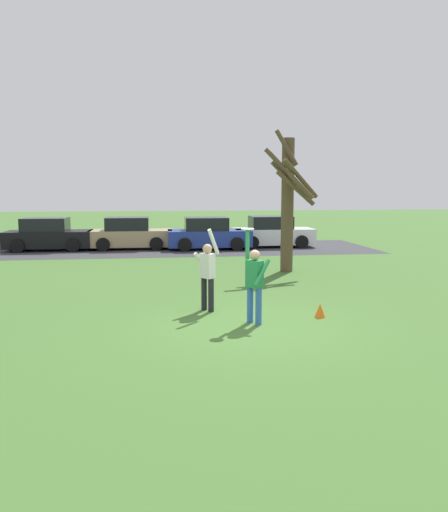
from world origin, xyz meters
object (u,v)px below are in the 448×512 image
Objects in this scene: person_defender at (207,271)px; frisbee_disc at (248,229)px; person_catcher at (255,280)px; parked_car_blue at (209,235)px; field_cone_orange at (320,310)px; parked_car_tan at (130,234)px; bare_tree_tall at (288,200)px; parked_car_black at (48,235)px; parked_car_white at (272,233)px.

frisbee_disc is (0.78, -1.12, 1.11)m from person_defender.
parked_car_blue is (0.44, 14.14, -0.25)m from person_catcher.
frisbee_disc is 0.89× the size of field_cone_orange.
bare_tree_tall is (5.99, -7.96, 1.85)m from parked_car_tan.
parked_car_black is 12.85× the size of field_cone_orange.
parked_car_white is (3.97, 14.54, -1.37)m from frisbee_disc.
field_cone_orange is (1.19, -13.80, -0.57)m from parked_car_blue.
frisbee_disc reaches higher than parked_car_blue.
parked_car_blue is (1.35, 12.83, -0.25)m from person_defender.
person_catcher is 7.27× the size of frisbee_disc.
parked_car_tan is at bearing 109.44° from field_cone_orange.
frisbee_disc reaches higher than parked_car_black.
person_defender is 14.88m from parked_car_black.
parked_car_black is at bearing -179.47° from parked_car_white.
person_defender is at bearing -78.86° from parked_car_tan.
parked_car_tan reaches higher than field_cone_orange.
field_cone_orange is at bearing -57.46° from parked_car_black.
parked_car_blue and parked_car_white have the same top height.
person_catcher reaches higher than parked_car_black.
parked_car_white is (4.75, 13.42, -0.25)m from person_defender.
parked_car_black is at bearing 141.42° from bare_tree_tall.
person_catcher reaches higher than parked_car_blue.
person_defender is (-0.91, 1.31, -0.00)m from person_catcher.
parked_car_tan is at bearing 171.63° from parked_car_blue.
field_cone_orange is (1.76, 0.15, -1.93)m from frisbee_disc.
person_catcher is 0.51× the size of parked_car_tan.
frisbee_disc is at bearing 0.00° from person_defender.
person_defender reaches higher than field_cone_orange.
bare_tree_tall is at bearing 67.98° from frisbee_disc.
parked_car_tan is at bearing 126.96° from bare_tree_tall.
person_catcher is at bearing -55.25° from frisbee_disc.
field_cone_orange is at bearing -112.97° from person_catcher.
parked_car_black reaches higher than field_cone_orange.
person_catcher is 16.46m from parked_car_black.
bare_tree_tall reaches higher than parked_car_black.
field_cone_orange is (-0.91, -6.44, -2.42)m from bare_tree_tall.
bare_tree_tall is (2.54, 6.78, 1.60)m from person_catcher.
person_catcher is 0.51× the size of parked_car_blue.
parked_car_tan is at bearing 0.98° from parked_car_black.
person_defender is 14.24m from parked_car_white.
parked_car_tan is at bearing 102.88° from frisbee_disc.
parked_car_black and parked_car_blue have the same top height.
bare_tree_tall reaches higher than parked_car_white.
frisbee_disc is (-0.13, 0.18, 1.11)m from person_catcher.
frisbee_disc is 0.07× the size of parked_car_black.
parked_car_blue is 12.85× the size of field_cone_orange.
parked_car_tan is (-3.33, 14.56, -1.37)m from frisbee_disc.
person_defender is 0.41× the size of bare_tree_tall.
parked_car_white is (3.84, 14.73, -0.25)m from person_catcher.
parked_car_blue is at bearing 139.25° from person_defender.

